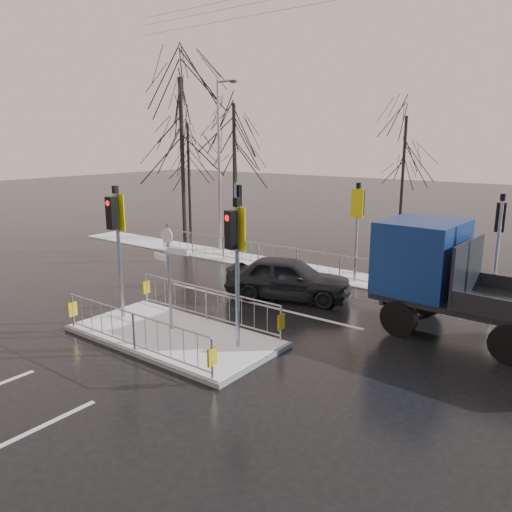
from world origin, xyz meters
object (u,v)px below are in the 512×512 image
Objects in this scene: traffic_island at (173,325)px; car_far_lane at (288,278)px; flatbed_truck at (454,276)px; street_lamp_left at (220,160)px.

traffic_island is 1.38× the size of car_far_lane.
flatbed_truck is 0.85× the size of street_lamp_left.
traffic_island reaches higher than car_far_lane.
street_lamp_left reaches higher than traffic_island.
street_lamp_left is (-12.52, 4.45, 2.80)m from flatbed_truck.
flatbed_truck is 13.58m from street_lamp_left.
street_lamp_left is at bearing 160.43° from flatbed_truck.
traffic_island is at bearing 154.14° from car_far_lane.
car_far_lane is 9.15m from street_lamp_left.
car_far_lane is 5.60m from flatbed_truck.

